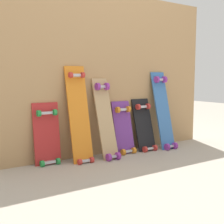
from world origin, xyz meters
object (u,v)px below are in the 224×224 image
object	(u,v)px
skateboard_black	(145,128)
skateboard_natural	(106,122)
skateboard_red	(47,137)
skateboard_purple	(124,131)
skateboard_orange	(79,118)
skateboard_blue	(164,113)

from	to	relation	value
skateboard_black	skateboard_natural	bearing A→B (deg)	-175.49
skateboard_red	skateboard_purple	distance (m)	0.80
skateboard_orange	skateboard_blue	size ratio (longest dim) A/B	1.06
skateboard_red	skateboard_blue	distance (m)	1.30
skateboard_red	skateboard_natural	size ratio (longest dim) A/B	0.75
skateboard_purple	skateboard_black	xyz separation A→B (m)	(0.25, -0.01, 0.01)
skateboard_red	skateboard_blue	bearing A→B (deg)	-3.54
skateboard_orange	skateboard_black	world-z (taller)	skateboard_orange
skateboard_purple	skateboard_blue	distance (m)	0.52
skateboard_orange	skateboard_blue	xyz separation A→B (m)	(1.00, -0.02, -0.02)
skateboard_orange	skateboard_purple	distance (m)	0.54
skateboard_red	skateboard_purple	xyz separation A→B (m)	(0.80, -0.04, -0.01)
skateboard_orange	skateboard_black	size ratio (longest dim) A/B	1.55
skateboard_red	skateboard_purple	size ratio (longest dim) A/B	1.03
skateboard_natural	skateboard_blue	bearing A→B (deg)	0.84
skateboard_natural	skateboard_black	distance (m)	0.51
skateboard_red	skateboard_orange	size ratio (longest dim) A/B	0.65
skateboard_red	skateboard_black	xyz separation A→B (m)	(1.05, -0.05, -0.00)
skateboard_orange	skateboard_red	bearing A→B (deg)	167.99
skateboard_purple	skateboard_black	distance (m)	0.25
skateboard_natural	skateboard_purple	bearing A→B (deg)	12.44
skateboard_natural	skateboard_black	world-z (taller)	skateboard_natural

